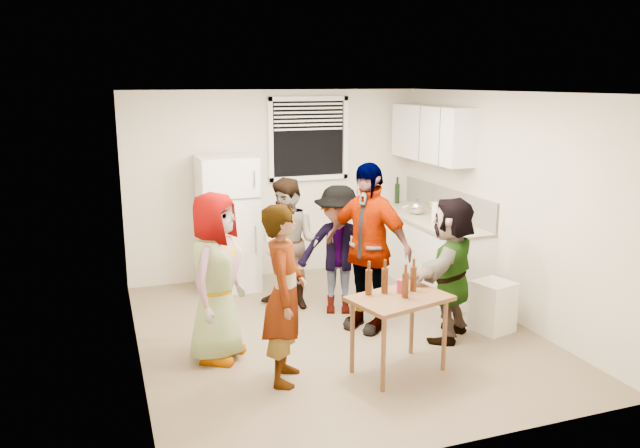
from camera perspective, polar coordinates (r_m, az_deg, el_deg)
name	(u,v)px	position (r m, az deg, el deg)	size (l,w,h in m)	color
room	(335,333)	(6.72, 1.42, -9.90)	(4.00, 4.50, 2.50)	beige
window	(309,139)	(8.46, -1.05, 7.80)	(1.12, 0.10, 1.06)	white
refrigerator	(228,223)	(7.99, -8.44, 0.09)	(0.70, 0.70, 1.70)	white
counter_lower	(426,252)	(8.25, 9.64, -2.54)	(0.60, 2.20, 0.86)	white
countertop	(427,218)	(8.15, 9.75, 0.51)	(0.64, 2.22, 0.04)	beige
backsplash	(447,202)	(8.25, 11.54, 2.00)	(0.03, 2.20, 0.36)	#A9A39A
upper_cabinets	(431,133)	(8.23, 10.15, 8.15)	(0.34, 1.60, 0.70)	white
kettle	(417,214)	(8.28, 8.83, 0.88)	(0.25, 0.21, 0.21)	silver
paper_towel	(436,221)	(7.91, 10.54, 0.26)	(0.11, 0.11, 0.24)	white
wine_bottle	(397,203)	(9.00, 7.04, 1.91)	(0.07, 0.07, 0.28)	black
beer_bottle_counter	(440,226)	(7.68, 10.88, -0.14)	(0.06, 0.06, 0.24)	#47230C
blue_cup	(446,228)	(7.59, 11.47, -0.33)	(0.08, 0.08, 0.11)	blue
picture_frame	(434,207)	(8.41, 10.39, 1.50)	(0.02, 0.17, 0.14)	#ECD24C
trash_bin	(493,308)	(6.94, 15.51, -7.41)	(0.37, 0.37, 0.54)	white
serving_table	(397,371)	(5.94, 7.10, -13.18)	(0.86, 0.57, 0.72)	brown
beer_bottle_table	(384,293)	(5.74, 5.91, -6.29)	(0.06, 0.06, 0.23)	#47230C
red_cup	(402,292)	(5.77, 7.48, -6.23)	(0.09, 0.09, 0.13)	#B01F3E
guest_grey	(219,357)	(6.24, -9.24, -11.92)	(0.79, 1.62, 0.52)	gray
guest_stripe	(286,379)	(5.76, -3.17, -14.01)	(0.58, 1.60, 0.38)	#141933
guest_back_left	(290,306)	(7.46, -2.73, -7.54)	(0.75, 1.53, 0.58)	#523727
guest_back_right	(338,312)	(7.30, 1.67, -8.00)	(0.96, 1.48, 0.55)	#3E3E43
guest_black	(366,327)	(6.87, 4.20, -9.39)	(1.06, 1.80, 0.44)	black
guest_orange	(448,337)	(6.75, 11.61, -10.07)	(1.38, 1.49, 0.44)	tan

